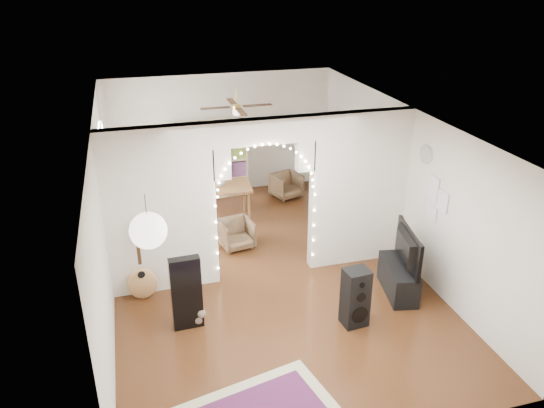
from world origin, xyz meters
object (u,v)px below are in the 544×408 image
object	(u,v)px
acoustic_guitar	(141,271)
media_console	(398,279)
dining_chair_left	(236,234)
dining_chair_right	(286,186)
floor_speaker	(355,298)
bookcase	(209,160)
dining_table	(221,189)

from	to	relation	value
acoustic_guitar	media_console	bearing A→B (deg)	-22.53
dining_chair_left	dining_chair_right	world-z (taller)	dining_chair_right
floor_speaker	dining_chair_right	xyz separation A→B (m)	(0.40, 4.71, -0.17)
media_console	dining_chair_right	distance (m)	4.19
floor_speaker	dining_chair_left	size ratio (longest dim) A/B	1.53
dining_chair_left	acoustic_guitar	bearing A→B (deg)	-154.76
floor_speaker	dining_chair_left	distance (m)	2.98
acoustic_guitar	floor_speaker	world-z (taller)	acoustic_guitar
dining_chair_right	bookcase	bearing A→B (deg)	144.75
bookcase	dining_chair_right	xyz separation A→B (m)	(1.63, -0.52, -0.59)
floor_speaker	dining_table	size ratio (longest dim) A/B	0.72
dining_table	bookcase	bearing A→B (deg)	95.32
bookcase	dining_chair_right	distance (m)	1.81
bookcase	dining_table	distance (m)	1.30
bookcase	dining_chair_left	world-z (taller)	bookcase
dining_table	dining_chair_right	bearing A→B (deg)	29.91
bookcase	dining_chair_left	bearing A→B (deg)	-92.91
floor_speaker	bookcase	bearing A→B (deg)	97.73
bookcase	media_console	bearing A→B (deg)	-68.76
floor_speaker	media_console	xyz separation A→B (m)	(1.00, 0.56, -0.20)
bookcase	floor_speaker	bearing A→B (deg)	-81.10
dining_table	dining_chair_left	bearing A→B (deg)	-83.22
media_console	dining_chair_right	size ratio (longest dim) A/B	1.65
media_console	dining_chair_left	distance (m)	3.07
media_console	acoustic_guitar	bearing A→B (deg)	177.86
floor_speaker	bookcase	distance (m)	5.39
media_console	dining_table	world-z (taller)	dining_table
floor_speaker	media_console	world-z (taller)	floor_speaker
media_console	bookcase	world-z (taller)	bookcase
floor_speaker	dining_chair_right	bearing A→B (deg)	79.60
acoustic_guitar	bookcase	bearing A→B (deg)	56.17
floor_speaker	dining_chair_left	xyz separation A→B (m)	(-1.17, 2.74, -0.18)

